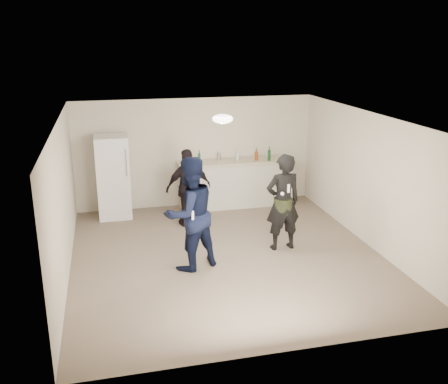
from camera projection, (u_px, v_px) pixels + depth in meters
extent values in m
plane|color=#6B5B4C|center=(227.00, 255.00, 9.09)|extent=(6.00, 6.00, 0.00)
plane|color=silver|center=(227.00, 119.00, 8.34)|extent=(6.00, 6.00, 0.00)
plane|color=beige|center=(196.00, 153.00, 11.50)|extent=(6.00, 0.00, 6.00)
plane|color=beige|center=(287.00, 262.00, 5.94)|extent=(6.00, 0.00, 6.00)
plane|color=beige|center=(63.00, 201.00, 8.11)|extent=(0.00, 6.00, 6.00)
plane|color=beige|center=(369.00, 180.00, 9.33)|extent=(0.00, 6.00, 6.00)
cube|color=beige|center=(236.00, 184.00, 11.61)|extent=(2.60, 0.56, 1.05)
cube|color=beige|center=(236.00, 161.00, 11.45)|extent=(2.68, 0.64, 0.04)
cube|color=white|center=(113.00, 177.00, 10.81)|extent=(0.70, 0.70, 1.80)
cylinder|color=#B7B8BC|center=(126.00, 162.00, 10.41)|extent=(0.02, 0.02, 0.60)
ellipsoid|color=white|center=(223.00, 119.00, 8.64)|extent=(0.36, 0.36, 0.16)
cylinder|color=#A9A9AD|center=(219.00, 156.00, 11.46)|extent=(0.08, 0.08, 0.17)
imported|color=#0E183C|center=(190.00, 214.00, 8.35)|extent=(1.17, 1.06, 1.96)
imported|color=black|center=(283.00, 202.00, 9.14)|extent=(0.69, 0.48, 1.82)
cylinder|color=#313C1B|center=(283.00, 205.00, 9.15)|extent=(0.34, 0.34, 0.28)
imported|color=black|center=(189.00, 188.00, 10.33)|extent=(1.00, 0.52, 1.63)
cube|color=white|center=(193.00, 215.00, 8.06)|extent=(0.04, 0.04, 0.15)
sphere|color=white|center=(200.00, 218.00, 8.14)|extent=(0.07, 0.07, 0.07)
cube|color=white|center=(288.00, 188.00, 8.80)|extent=(0.04, 0.04, 0.15)
sphere|color=white|center=(282.00, 194.00, 8.84)|extent=(0.07, 0.07, 0.07)
cylinder|color=#144623|center=(269.00, 155.00, 11.40)|extent=(0.07, 0.07, 0.24)
cylinder|color=#164D29|center=(199.00, 159.00, 11.06)|extent=(0.06, 0.06, 0.25)
cylinder|color=silver|center=(237.00, 156.00, 11.48)|extent=(0.07, 0.07, 0.16)
cylinder|color=#953C15|center=(256.00, 156.00, 11.41)|extent=(0.08, 0.08, 0.21)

